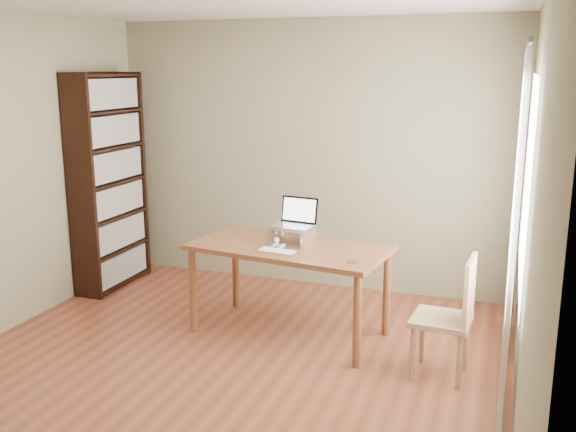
% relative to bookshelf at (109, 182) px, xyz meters
% --- Properties ---
extents(room, '(4.04, 4.54, 2.64)m').
position_rel_bookshelf_xyz_m(room, '(1.86, -1.54, 0.25)').
color(room, brown).
rests_on(room, ground).
extents(bookshelf, '(0.30, 0.90, 2.10)m').
position_rel_bookshelf_xyz_m(bookshelf, '(0.00, 0.00, 0.00)').
color(bookshelf, black).
rests_on(bookshelf, ground).
extents(curtains, '(0.03, 1.90, 2.25)m').
position_rel_bookshelf_xyz_m(curtains, '(3.75, -0.75, 0.12)').
color(curtains, silver).
rests_on(curtains, ground).
extents(desk, '(1.65, 0.98, 0.75)m').
position_rel_bookshelf_xyz_m(desk, '(2.07, -0.58, -0.39)').
color(desk, brown).
rests_on(desk, ground).
extents(laptop_stand, '(0.32, 0.25, 0.13)m').
position_rel_bookshelf_xyz_m(laptop_stand, '(2.07, -0.50, -0.22)').
color(laptop_stand, silver).
rests_on(laptop_stand, desk).
extents(laptop, '(0.35, 0.31, 0.23)m').
position_rel_bookshelf_xyz_m(laptop, '(2.07, -0.44, -0.11)').
color(laptop, silver).
rests_on(laptop, laptop_stand).
extents(keyboard, '(0.32, 0.17, 0.02)m').
position_rel_bookshelf_xyz_m(keyboard, '(2.05, -0.80, -0.29)').
color(keyboard, silver).
rests_on(keyboard, desk).
extents(coaster, '(0.10, 0.10, 0.01)m').
position_rel_bookshelf_xyz_m(coaster, '(2.66, -0.85, -0.30)').
color(coaster, '#592F1E').
rests_on(coaster, desk).
extents(cat, '(0.24, 0.48, 0.15)m').
position_rel_bookshelf_xyz_m(cat, '(2.04, -0.47, -0.24)').
color(cat, '#494039').
rests_on(cat, desk).
extents(chair, '(0.42, 0.42, 0.89)m').
position_rel_bookshelf_xyz_m(chair, '(3.39, -0.93, -0.57)').
color(chair, tan).
rests_on(chair, ground).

